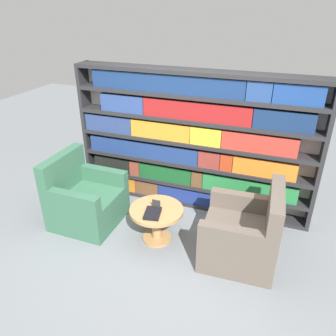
# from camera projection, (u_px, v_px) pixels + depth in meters

# --- Properties ---
(ground_plane) EXTENTS (14.00, 14.00, 0.00)m
(ground_plane) POSITION_uv_depth(u_px,v_px,m) (160.00, 255.00, 3.85)
(ground_plane) COLOR slate
(bookshelf) EXTENTS (3.29, 0.30, 1.92)m
(bookshelf) POSITION_uv_depth(u_px,v_px,m) (191.00, 142.00, 4.45)
(bookshelf) COLOR silver
(bookshelf) RESTS_ON ground_plane
(armchair_left) EXTENTS (0.82, 0.83, 0.93)m
(armchair_left) POSITION_uv_depth(u_px,v_px,m) (85.00, 200.00, 4.33)
(armchair_left) COLOR #336047
(armchair_left) RESTS_ON ground_plane
(armchair_right) EXTENTS (0.84, 0.86, 0.93)m
(armchair_right) POSITION_uv_depth(u_px,v_px,m) (243.00, 235.00, 3.69)
(armchair_right) COLOR brown
(armchair_right) RESTS_ON ground_plane
(coffee_table) EXTENTS (0.65, 0.65, 0.45)m
(coffee_table) POSITION_uv_depth(u_px,v_px,m) (157.00, 218.00, 3.98)
(coffee_table) COLOR #AD7F4C
(coffee_table) RESTS_ON ground_plane
(table_sign) EXTENTS (0.10, 0.06, 0.12)m
(table_sign) POSITION_uv_depth(u_px,v_px,m) (156.00, 205.00, 3.89)
(table_sign) COLOR black
(table_sign) RESTS_ON coffee_table
(stray_book) EXTENTS (0.22, 0.28, 0.04)m
(stray_book) POSITION_uv_depth(u_px,v_px,m) (153.00, 213.00, 3.81)
(stray_book) COLOR black
(stray_book) RESTS_ON coffee_table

